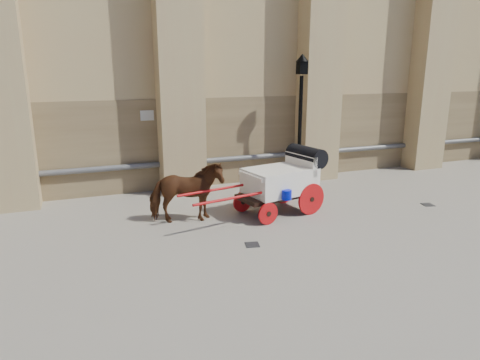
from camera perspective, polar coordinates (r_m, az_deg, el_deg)
name	(u,v)px	position (r m, az deg, el deg)	size (l,w,h in m)	color
ground	(253,223)	(11.35, 1.69, -5.70)	(90.00, 90.00, 0.00)	gray
horse	(186,193)	(11.23, -7.17, -1.71)	(0.87, 1.90, 1.61)	#552710
carriage	(284,178)	(11.98, 5.86, 0.21)	(4.25, 1.90, 1.80)	black
street_lamp	(300,117)	(14.64, 8.04, 8.30)	(0.41, 0.41, 4.41)	black
drain_grate_near	(252,245)	(9.97, 1.64, -8.61)	(0.32, 0.32, 0.01)	black
drain_grate_far	(428,205)	(13.95, 23.75, -3.03)	(0.32, 0.32, 0.01)	black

